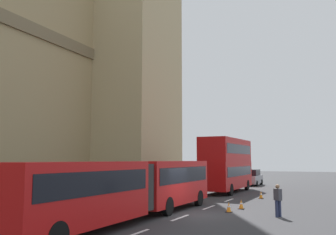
{
  "coord_description": "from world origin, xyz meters",
  "views": [
    {
      "loc": [
        -19.4,
        -7.69,
        2.98
      ],
      "look_at": [
        8.86,
        5.51,
        6.56
      ],
      "focal_mm": 39.48,
      "sensor_mm": 36.0,
      "label": 1
    }
  ],
  "objects": [
    {
      "name": "ground_plane",
      "position": [
        0.0,
        0.0,
        0.0
      ],
      "size": [
        160.0,
        160.0,
        0.0
      ],
      "primitive_type": "plane",
      "color": "#333335"
    },
    {
      "name": "lane_centre_marking",
      "position": [
        -3.75,
        0.0,
        0.01
      ],
      "size": [
        25.2,
        0.16,
        0.01
      ],
      "color": "silver",
      "rests_on": "ground_plane"
    },
    {
      "name": "articulated_bus",
      "position": [
        -3.11,
        1.99,
        1.75
      ],
      "size": [
        16.29,
        2.54,
        2.9
      ],
      "color": "red",
      "rests_on": "ground_plane"
    },
    {
      "name": "double_decker_bus",
      "position": [
        14.29,
        2.0,
        2.71
      ],
      "size": [
        9.42,
        2.54,
        4.9
      ],
      "color": "#B20F0F",
      "rests_on": "ground_plane"
    },
    {
      "name": "sedan_lead",
      "position": [
        24.47,
        1.95,
        0.91
      ],
      "size": [
        4.4,
        1.86,
        1.85
      ],
      "color": "gray",
      "rests_on": "ground_plane"
    },
    {
      "name": "traffic_cone_west",
      "position": [
        1.58,
        -1.73,
        0.28
      ],
      "size": [
        0.36,
        0.36,
        0.58
      ],
      "color": "black",
      "rests_on": "ground_plane"
    },
    {
      "name": "traffic_cone_middle",
      "position": [
        3.28,
        -2.02,
        0.28
      ],
      "size": [
        0.36,
        0.36,
        0.58
      ],
      "color": "black",
      "rests_on": "ground_plane"
    },
    {
      "name": "traffic_cone_east",
      "position": [
        9.9,
        -1.93,
        0.28
      ],
      "size": [
        0.36,
        0.36,
        0.58
      ],
      "color": "black",
      "rests_on": "ground_plane"
    },
    {
      "name": "pedestrian_near_cones",
      "position": [
        0.95,
        -4.57,
        0.91
      ],
      "size": [
        0.44,
        0.46,
        1.69
      ],
      "color": "#262D4C",
      "rests_on": "ground_plane"
    }
  ]
}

